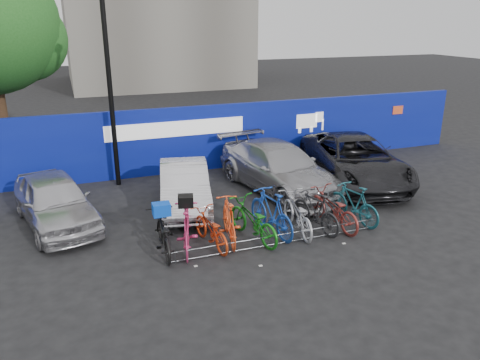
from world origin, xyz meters
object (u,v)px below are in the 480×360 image
bike_rack (278,239)px  bike_3 (229,220)px  bike_1 (187,228)px  car_0 (55,201)px  bike_4 (253,221)px  car_1 (184,186)px  car_2 (279,168)px  bike_2 (210,229)px  car_3 (354,159)px  bike_0 (163,234)px  bike_7 (316,211)px  bike_6 (297,214)px  lamppost (110,88)px  bike_5 (271,212)px  bike_9 (353,204)px  bike_8 (333,209)px

bike_rack → bike_3: (-1.05, 0.67, 0.40)m
bike_1 → bike_3: bearing=-159.0°
car_0 → bike_4: car_0 is taller
car_1 → car_2: size_ratio=0.76×
bike_2 → car_3: bearing=-163.3°
bike_1 → bike_2: 0.61m
bike_0 → bike_7: size_ratio=1.03×
bike_2 → bike_4: bearing=168.9°
bike_1 → bike_6: bike_1 is taller
lamppost → bike_0: 6.07m
car_1 → car_2: car_2 is taller
car_0 → car_2: bearing=-10.1°
bike_rack → bike_7: bearing=19.9°
car_1 → bike_5: car_1 is taller
bike_4 → bike_7: (1.78, -0.04, 0.02)m
car_1 → car_2: (3.24, 0.35, 0.10)m
bike_5 → bike_6: bike_5 is taller
car_3 → bike_9: car_3 is taller
bike_4 → bike_5: (0.59, 0.17, 0.07)m
car_2 → bike_7: 3.22m
bike_1 → bike_9: (4.71, 0.03, -0.03)m
bike_9 → car_0: bearing=-33.2°
bike_7 → bike_4: bearing=-14.0°
bike_rack → bike_6: (0.79, 0.54, 0.35)m
bike_1 → bike_9: bearing=-165.1°
bike_9 → bike_5: bearing=-16.7°
car_3 → bike_9: 3.56m
lamppost → bike_9: (5.73, -5.43, -2.72)m
bike_rack → car_2: (1.70, 3.66, 0.59)m
car_1 → lamppost: bearing=133.2°
car_2 → bike_4: size_ratio=2.59×
lamppost → bike_1: (1.02, -5.46, -2.69)m
car_0 → bike_1: car_0 is taller
bike_0 → bike_4: bike_4 is taller
bike_1 → car_0: bearing=-27.8°
lamppost → bike_8: lamppost is taller
bike_1 → bike_3: (1.12, 0.13, -0.02)m
lamppost → bike_3: lamppost is taller
bike_5 → bike_0: bearing=-7.9°
bike_6 → bike_3: bearing=1.2°
car_1 → car_3: bearing=13.6°
lamppost → car_3: size_ratio=1.09×
bike_9 → bike_rack: bearing=-1.3°
bike_rack → car_3: 5.75m
bike_3 → bike_4: (0.58, -0.15, -0.04)m
bike_2 → bike_7: bearing=169.0°
lamppost → bike_7: (4.50, -5.53, -2.73)m
bike_2 → bike_3: size_ratio=0.93×
car_3 → bike_7: car_3 is taller
bike_1 → bike_7: size_ratio=1.07×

